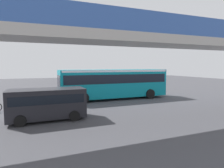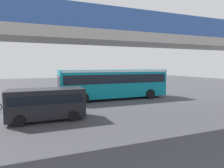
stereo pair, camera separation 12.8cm
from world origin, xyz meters
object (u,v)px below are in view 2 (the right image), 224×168
object	(u,v)px
parked_van	(47,102)
traffic_sign	(146,77)
city_bus	(114,82)
pedestrian	(68,90)

from	to	relation	value
parked_van	traffic_sign	size ratio (longest dim) A/B	1.71
city_bus	pedestrian	bearing A→B (deg)	-28.92
parked_van	traffic_sign	distance (m)	17.89
parked_van	traffic_sign	world-z (taller)	traffic_sign
city_bus	pedestrian	xyz separation A→B (m)	(4.49, -2.48, -1.00)
city_bus	traffic_sign	xyz separation A→B (m)	(-7.01, -5.02, 0.01)
pedestrian	traffic_sign	distance (m)	11.82
traffic_sign	pedestrian	bearing A→B (deg)	12.47
city_bus	traffic_sign	world-z (taller)	city_bus
parked_van	pedestrian	distance (m)	8.74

